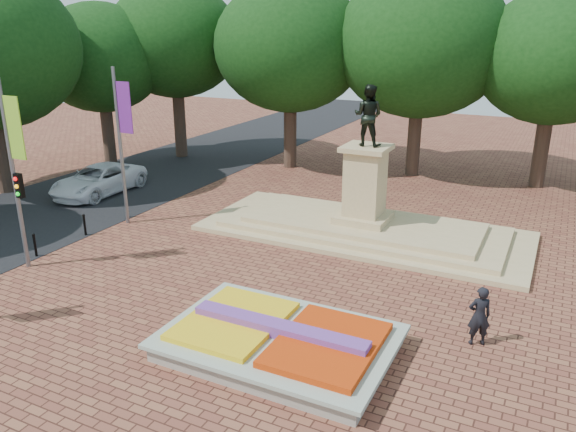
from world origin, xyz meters
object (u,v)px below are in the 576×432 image
object	(u,v)px
flower_bed	(280,340)
van	(99,180)
pedestrian	(479,316)
monument	(364,214)

from	to	relation	value
flower_bed	van	bearing A→B (deg)	149.12
pedestrian	flower_bed	bearing A→B (deg)	3.84
flower_bed	monument	size ratio (longest dim) A/B	0.45
flower_bed	pedestrian	bearing A→B (deg)	30.90
flower_bed	monument	xyz separation A→B (m)	(-1.03, 10.00, 0.50)
monument	pedestrian	world-z (taller)	monument
van	pedestrian	size ratio (longest dim) A/B	3.09
van	monument	bearing A→B (deg)	1.02
flower_bed	pedestrian	world-z (taller)	pedestrian
flower_bed	monument	bearing A→B (deg)	95.87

